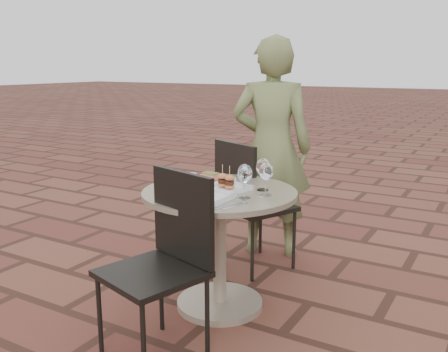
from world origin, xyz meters
The scene contains 13 objects.
ground centered at (0.00, 0.00, 0.00)m, with size 60.00×60.00×0.00m, color #592F23.
cafe_table centered at (-0.04, 0.11, 0.48)m, with size 0.90×0.90×0.73m.
chair_far centered at (-0.17, 0.69, 0.55)m, with size 0.58×0.58×0.93m.
chair_near centered at (-0.03, -0.43, 0.55)m, with size 0.54×0.54×0.93m.
diner centered at (-0.17, 1.08, 0.83)m, with size 0.60×0.40×1.65m, color #5E6638.
plate_salmon centered at (-0.19, 0.25, 0.75)m, with size 0.25×0.25×0.06m.
plate_sliders centered at (-0.02, 0.14, 0.76)m, with size 0.28×0.28×0.15m.
plate_tuna centered at (-0.02, -0.11, 0.75)m, with size 0.27×0.27×0.03m.
wine_glass_right centered at (0.17, 0.02, 0.87)m, with size 0.08×0.08×0.19m.
wine_glass_mid centered at (0.17, 0.24, 0.86)m, with size 0.08×0.08×0.19m.
wine_glass_far centered at (0.24, 0.14, 0.86)m, with size 0.08×0.08×0.19m.
steel_ramekin centered at (-0.31, 0.22, 0.76)m, with size 0.07×0.07×0.05m, color silver.
cutlery_set centered at (0.18, -0.14, 0.73)m, with size 0.09×0.20×0.00m, color silver, non-canonical shape.
Camera 1 is at (1.39, -2.30, 1.45)m, focal length 40.00 mm.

